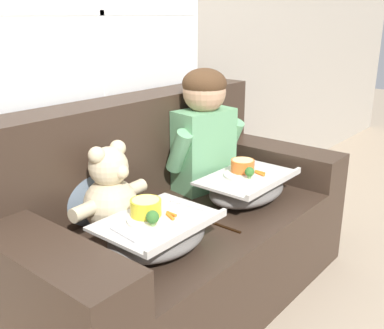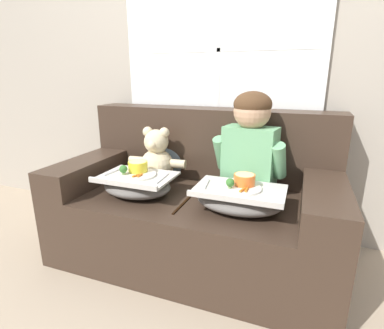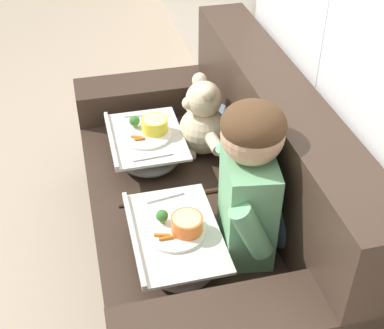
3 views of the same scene
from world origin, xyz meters
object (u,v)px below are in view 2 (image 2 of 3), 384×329
Objects in this scene: throw_pillow_behind_teddy at (166,153)px; lap_tray_child at (239,198)px; lap_tray_teddy at (137,184)px; throw_pillow_behind_child at (253,161)px; child_figure at (251,139)px; teddy_bear at (157,159)px; couch at (198,204)px.

lap_tray_child is at bearing -33.90° from throw_pillow_behind_teddy.
lap_tray_teddy reaches higher than lap_tray_child.
lap_tray_teddy is at bearing -146.17° from throw_pillow_behind_child.
child_figure reaches higher than teddy_bear.
child_figure reaches higher than couch.
throw_pillow_behind_teddy is at bearing 166.19° from child_figure.
teddy_bear is at bearing -179.62° from child_figure.
teddy_bear is (-0.60, -0.15, -0.00)m from throw_pillow_behind_child.
throw_pillow_behind_child is 0.60m from throw_pillow_behind_teddy.
throw_pillow_behind_teddy is 0.79× the size of lap_tray_child.
throw_pillow_behind_teddy is at bearing 148.23° from couch.
throw_pillow_behind_child is 0.82× the size of lap_tray_teddy.
lap_tray_child is (0.00, -0.26, -0.26)m from child_figure.
couch is 4.53× the size of throw_pillow_behind_teddy.
child_figure reaches higher than lap_tray_child.
child_figure is (0.30, 0.04, 0.43)m from couch.
couch is 4.19× the size of teddy_bear.
throw_pillow_behind_child reaches higher than lap_tray_child.
lap_tray_child is (0.30, -0.22, 0.17)m from couch.
lap_tray_teddy is at bearing -90.16° from throw_pillow_behind_teddy.
lap_tray_child is 0.61m from lap_tray_teddy.
lap_tray_teddy is at bearing -156.97° from child_figure.
teddy_bear is 0.85× the size of lap_tray_child.
couch is 4.74× the size of throw_pillow_behind_child.
couch is at bearing -31.77° from throw_pillow_behind_teddy.
couch is 0.44m from throw_pillow_behind_child.
lap_tray_child is at bearing -22.79° from teddy_bear.
throw_pillow_behind_teddy is at bearing 90.16° from teddy_bear.
lap_tray_child is 1.09× the size of lap_tray_teddy.
throw_pillow_behind_teddy is 0.93× the size of teddy_bear.
throw_pillow_behind_teddy reaches higher than lap_tray_teddy.
throw_pillow_behind_child is 0.95× the size of throw_pillow_behind_teddy.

